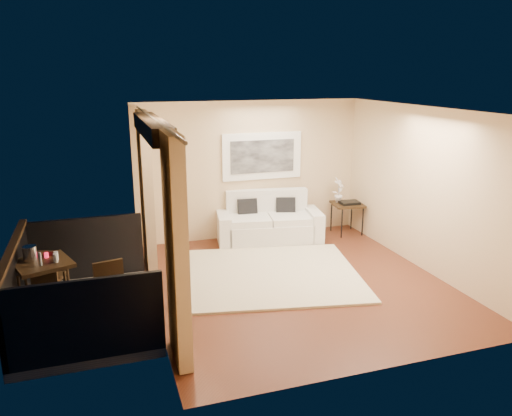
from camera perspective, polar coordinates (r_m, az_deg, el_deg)
floor at (r=8.02m, az=4.68°, el=-8.49°), size 5.00×5.00×0.00m
room_shell at (r=6.83m, az=-11.80°, el=9.01°), size 5.00×6.40×5.00m
balcony at (r=7.42m, az=-19.96°, el=-9.97°), size 1.81×2.60×1.17m
curtains at (r=7.05m, az=-11.11°, el=-0.57°), size 0.16×4.80×2.64m
artwork at (r=9.86m, az=0.71°, el=5.95°), size 1.62×0.07×0.92m
rug at (r=8.25m, az=1.53°, el=-7.58°), size 3.30×3.01×0.04m
sofa at (r=9.82m, az=1.45°, el=-1.77°), size 2.12×1.18×0.97m
side_table at (r=10.33m, az=10.41°, el=0.23°), size 0.66×0.66×0.64m
tray at (r=10.27m, az=10.61°, el=0.61°), size 0.39×0.29×0.05m
orchid at (r=10.28m, az=9.43°, el=2.04°), size 0.33×0.32×0.52m
bistro_table at (r=7.26m, az=-23.14°, el=-6.27°), size 0.87×0.87×0.80m
balcony_chair_far at (r=7.65m, az=-22.84°, el=-6.94°), size 0.46×0.47×0.86m
balcony_chair_near at (r=6.78m, az=-16.20°, el=-9.03°), size 0.45×0.46×0.89m
ice_bucket at (r=7.32m, az=-24.42°, el=-4.74°), size 0.18×0.18×0.20m
candle at (r=7.36m, az=-22.84°, el=-4.99°), size 0.06×0.06×0.07m
vase at (r=7.08m, az=-23.43°, el=-5.38°), size 0.04×0.04×0.18m
glass_a at (r=7.13m, az=-21.94°, el=-5.32°), size 0.06×0.06×0.12m
glass_b at (r=7.21m, az=-21.89°, el=-5.09°), size 0.06×0.06×0.12m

